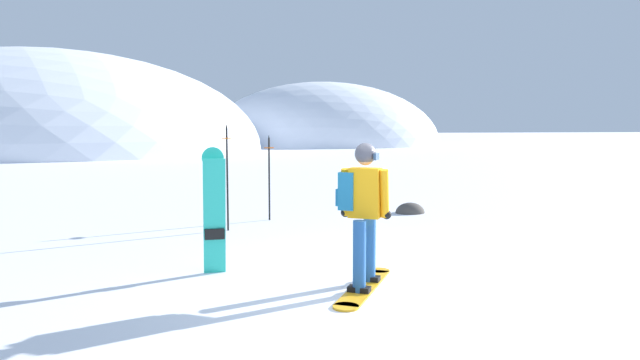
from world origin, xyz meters
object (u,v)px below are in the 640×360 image
piste_marker_near (227,170)px  piste_marker_far (269,171)px  snowboarder_main (362,211)px  rock_mid (363,202)px  rock_dark (410,213)px  spare_snowboard (214,210)px

piste_marker_near → piste_marker_far: 1.33m
snowboarder_main → piste_marker_near: bearing=106.2°
snowboarder_main → piste_marker_far: piste_marker_far is taller
piste_marker_far → rock_mid: piste_marker_far is taller
piste_marker_near → snowboarder_main: bearing=-73.8°
rock_dark → snowboarder_main: bearing=-119.1°
rock_dark → rock_mid: (-0.41, 1.99, 0.00)m
spare_snowboard → rock_mid: bearing=56.2°
snowboarder_main → spare_snowboard: (-1.64, 1.05, -0.08)m
snowboarder_main → piste_marker_far: bearing=93.0°
spare_snowboard → piste_marker_near: bearing=81.7°
rock_dark → rock_mid: size_ratio=0.91×
piste_marker_far → rock_mid: (2.74, 2.14, -1.00)m
piste_marker_near → spare_snowboard: bearing=-98.3°
spare_snowboard → rock_dark: 6.20m
rock_dark → rock_mid: 2.03m
piste_marker_far → rock_dark: piste_marker_far is taller
snowboarder_main → rock_mid: bearing=71.0°
piste_marker_far → rock_mid: size_ratio=2.41×
piste_marker_far → spare_snowboard: bearing=-108.9°
piste_marker_near → rock_mid: piste_marker_near is taller
snowboarder_main → piste_marker_near: piste_marker_near is taller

